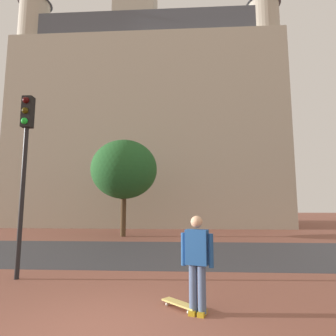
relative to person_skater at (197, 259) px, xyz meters
The scene contains 7 objects.
ground_plane 9.13m from the person_skater, 98.88° to the left, with size 120.00×120.00×0.00m, color brown.
street_asphalt_strip 6.76m from the person_skater, 102.10° to the left, with size 120.00×6.63×0.00m, color #38383D.
landmark_building 26.02m from the person_skater, 99.41° to the left, with size 25.39×12.51×33.51m.
person_skater is the anchor object (origin of this frame).
skateboard 0.97m from the person_skater, 140.54° to the left, with size 0.72×0.69×0.11m.
traffic_light_pole 5.69m from the person_skater, 155.42° to the left, with size 0.28×0.34×4.99m.
tree_curb_far 13.34m from the person_skater, 108.22° to the left, with size 4.18×4.18×6.08m.
Camera 1 is at (1.17, -4.27, 1.93)m, focal length 30.03 mm.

